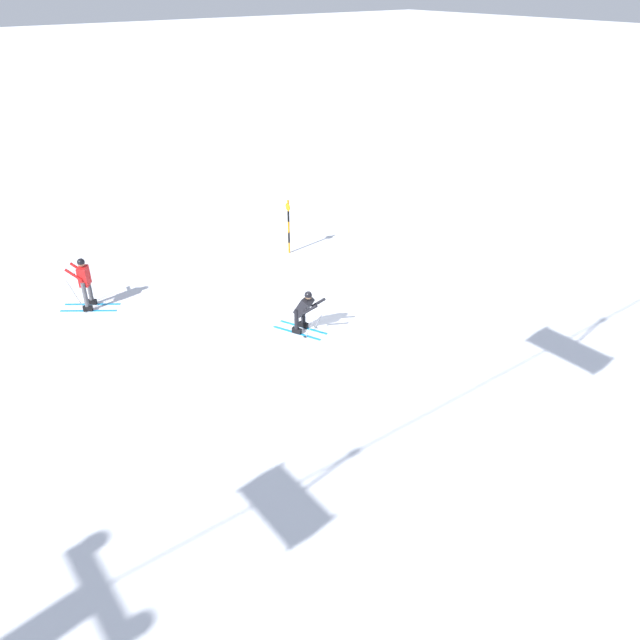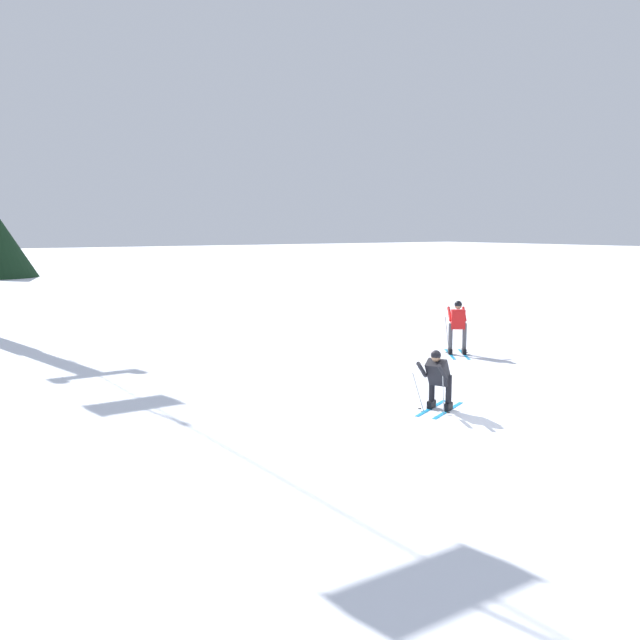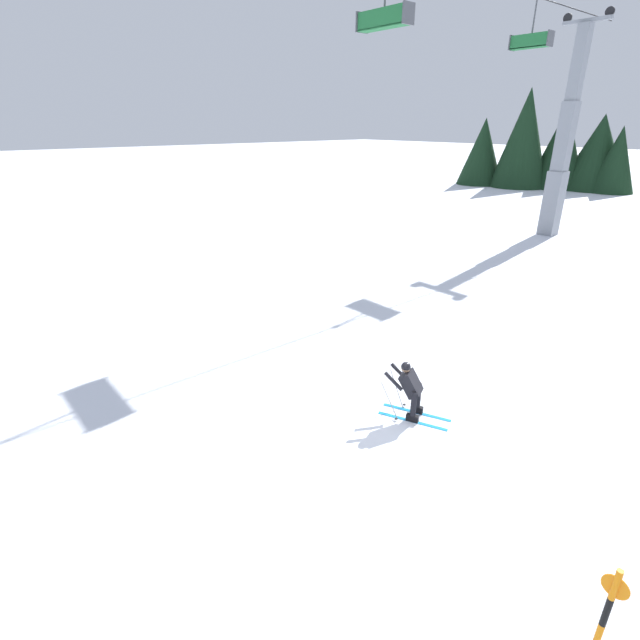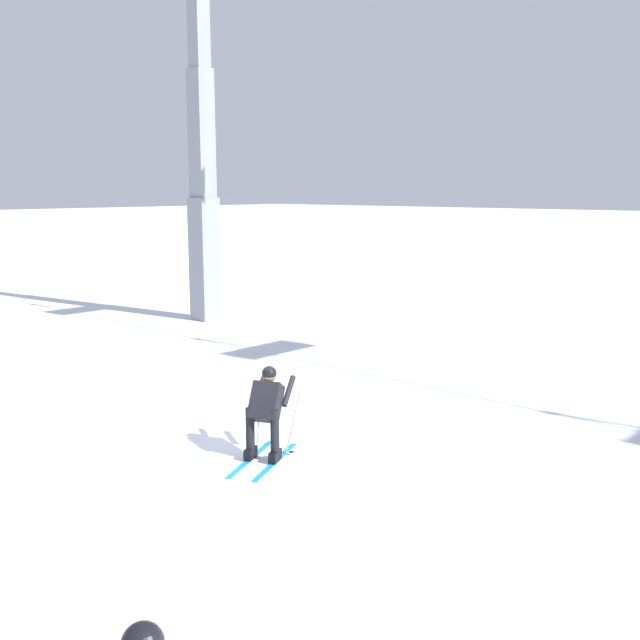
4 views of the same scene
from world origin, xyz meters
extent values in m
plane|color=white|center=(0.00, 0.00, 0.00)|extent=(260.00, 260.00, 0.00)
cube|color=#198CCC|center=(0.42, -0.28, 0.01)|extent=(0.73, 1.50, 0.01)
cube|color=black|center=(0.42, -0.28, 0.09)|extent=(0.21, 0.30, 0.16)
cylinder|color=black|center=(0.42, -0.28, 0.48)|extent=(0.13, 0.13, 0.61)
cube|color=#198CCC|center=(0.77, -0.12, 0.01)|extent=(0.73, 1.50, 0.01)
cube|color=black|center=(0.77, -0.12, 0.09)|extent=(0.21, 0.30, 0.16)
cylinder|color=black|center=(0.77, -0.12, 0.48)|extent=(0.13, 0.13, 0.61)
cube|color=black|center=(0.54, -0.06, 0.85)|extent=(0.59, 0.64, 0.61)
sphere|color=#997051|center=(0.48, 0.07, 1.21)|extent=(0.20, 0.20, 0.20)
sphere|color=black|center=(0.48, 0.07, 1.25)|extent=(0.22, 0.22, 0.22)
cylinder|color=black|center=(0.19, 0.16, 0.94)|extent=(0.26, 0.45, 0.40)
cylinder|color=gray|center=(0.13, 0.16, 0.40)|extent=(0.31, 0.39, 1.03)
cylinder|color=black|center=(0.16, -0.02, 0.05)|extent=(0.07, 0.07, 0.01)
cylinder|color=black|center=(0.61, 0.34, 0.94)|extent=(0.26, 0.45, 0.40)
cylinder|color=gray|center=(0.64, 0.38, 0.40)|extent=(0.10, 0.48, 1.03)
cylinder|color=black|center=(0.75, 0.24, 0.05)|extent=(0.07, 0.07, 0.01)
cylinder|color=orange|center=(-2.42, -5.15, 0.21)|extent=(0.07, 0.07, 0.41)
cylinder|color=black|center=(-2.42, -5.15, 0.62)|extent=(0.07, 0.07, 0.41)
cylinder|color=orange|center=(-2.42, -5.15, 1.03)|extent=(0.07, 0.07, 0.41)
cylinder|color=black|center=(-2.42, -5.15, 1.44)|extent=(0.07, 0.07, 0.41)
cylinder|color=orange|center=(-2.42, -5.15, 1.85)|extent=(0.07, 0.07, 0.41)
cylinder|color=orange|center=(-2.40, -5.15, 1.80)|extent=(0.01, 0.28, 0.28)
cube|color=#198CCC|center=(5.20, -5.15, 0.01)|extent=(1.47, 1.11, 0.01)
cube|color=black|center=(5.20, -5.15, 0.09)|extent=(0.29, 0.25, 0.16)
cylinder|color=#4C4C51|center=(5.20, -5.15, 0.57)|extent=(0.13, 0.13, 0.81)
cube|color=#198CCC|center=(4.94, -5.50, 0.01)|extent=(1.47, 1.11, 0.01)
cube|color=black|center=(4.94, -5.50, 0.09)|extent=(0.29, 0.25, 0.16)
cylinder|color=#4C4C51|center=(4.94, -5.50, 0.57)|extent=(0.13, 0.13, 0.81)
cube|color=red|center=(5.07, -5.33, 1.11)|extent=(0.46, 0.50, 0.60)
sphere|color=#997051|center=(5.07, -5.33, 1.53)|extent=(0.22, 0.22, 0.22)
sphere|color=black|center=(5.07, -5.33, 1.57)|extent=(0.23, 0.23, 0.23)
cylinder|color=red|center=(5.38, -5.27, 1.25)|extent=(0.44, 0.36, 0.43)
cylinder|color=gray|center=(5.44, -5.26, 0.55)|extent=(0.37, 0.17, 1.15)
cylinder|color=black|center=(5.32, -5.12, 0.05)|extent=(0.07, 0.07, 0.01)
cylinder|color=red|center=(5.11, -5.64, 1.25)|extent=(0.44, 0.36, 0.43)
cylinder|color=gray|center=(5.11, -5.70, 0.55)|extent=(0.27, 0.32, 1.15)
cylinder|color=black|center=(4.94, -5.64, 0.05)|extent=(0.07, 0.07, 0.01)
camera|label=1|loc=(9.48, 12.59, 9.20)|focal=34.35mm
camera|label=2|loc=(-10.00, 10.31, 3.93)|focal=38.94mm
camera|label=3|loc=(-7.01, -5.80, 6.31)|focal=26.52mm
camera|label=4|loc=(8.14, -7.35, 3.93)|focal=41.79mm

